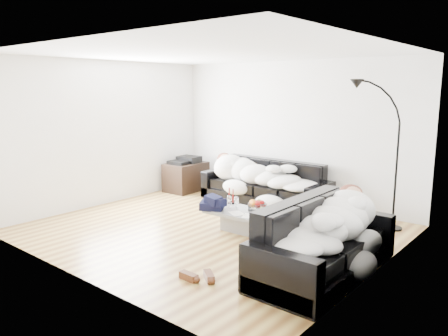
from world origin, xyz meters
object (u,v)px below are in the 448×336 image
Objects in this scene: sofa_back at (265,183)px; shoes at (198,276)px; candle_left at (229,196)px; stereo at (186,160)px; sofa_right at (325,239)px; sleeper_back at (263,171)px; wine_glass_c at (237,204)px; wine_glass_a at (236,202)px; floor_lamp at (397,165)px; sleeper_right at (326,220)px; coffee_table at (242,221)px; wine_glass_b at (229,202)px; av_cabinet at (186,177)px; fruit_bowl at (257,205)px; candle_right at (233,197)px.

shoes is (1.29, -3.18, -0.35)m from sofa_back.
stereo is (-2.10, 1.16, 0.21)m from candle_left.
sofa_right is 3.10m from sleeper_back.
sofa_right is at bearing -19.49° from wine_glass_c.
wine_glass_a is 0.09× the size of floor_lamp.
sleeper_right is 2.22m from candle_left.
candle_left is (-0.41, 0.19, 0.28)m from coffee_table.
sleeper_right is 4.04× the size of stereo.
wine_glass_a is at bearing 68.78° from sofa_right.
wine_glass_b is (0.37, -1.44, -0.22)m from sleeper_back.
floor_lamp is at bearing 1.77° from sleeper_back.
sleeper_back is 3.10m from sleeper_right.
sofa_back reaches higher than stereo.
wine_glass_a is 1.99m from shoes.
candle_left is 2.55m from floor_lamp.
floor_lamp reaches higher than wine_glass_a.
av_cabinet is (-4.15, 1.96, -0.13)m from sofa_right.
floor_lamp is at bearing 42.25° from coffee_table.
floor_lamp is (2.10, 1.35, 0.55)m from candle_left.
sleeper_back is at bearing -90.00° from sofa_back.
coffee_table is 0.37m from wine_glass_b.
candle_left is 0.13× the size of floor_lamp.
sleeper_right is at bearing -27.56° from fruit_bowl.
sofa_right is at bearing -78.11° from floor_lamp.
candle_right is at bearing -77.07° from sleeper_back.
sleeper_back is at bearing 109.82° from wine_glass_c.
av_cabinet is (-2.65, 1.18, -0.10)m from fruit_bowl.
sleeper_right reaches higher than wine_glass_b.
sleeper_right is (2.29, -2.13, 0.24)m from sofa_back.
wine_glass_b is at bearing 174.99° from wine_glass_c.
coffee_table is 2.40× the size of stereo.
stereo is at bearing -164.39° from floor_lamp.
sofa_right reaches higher than candle_left.
shoes is 3.49m from floor_lamp.
wine_glass_a is 0.21m from candle_right.
fruit_bowl is (-1.50, 0.78, -0.02)m from sofa_right.
wine_glass_c is 2.75m from stereo.
fruit_bowl is at bearing 30.51° from wine_glass_c.
wine_glass_c is at bearing 175.48° from coffee_table.
sofa_right is at bearing -42.89° from sofa_back.
sofa_right is at bearing -21.22° from wine_glass_a.
wine_glass_a is 1.00× the size of wine_glass_c.
fruit_bowl is 0.64× the size of stereo.
coffee_table is (-1.65, 0.62, -0.27)m from sofa_right.
stereo is 4.21m from floor_lamp.
wine_glass_a is at bearing -32.01° from stereo.
sofa_back is 1.32m from candle_right.
shoes is (1.06, -1.85, -0.39)m from candle_left.
sleeper_right reaches higher than coffee_table.
coffee_table is at bearing -124.72° from floor_lamp.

